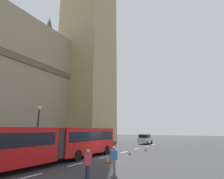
# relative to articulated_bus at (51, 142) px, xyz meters

# --- Properties ---
(ground_plane) EXTENTS (160.00, 160.00, 0.00)m
(ground_plane) POSITION_rel_articulated_bus_xyz_m (4.86, -1.99, -1.75)
(ground_plane) COLOR #333335
(lane_centre_marking) EXTENTS (34.40, 0.16, 0.01)m
(lane_centre_marking) POSITION_rel_articulated_bus_xyz_m (7.91, -1.99, -1.74)
(lane_centre_marking) COLOR silver
(lane_centre_marking) RESTS_ON ground_plane
(articulated_bus) EXTENTS (17.54, 2.54, 2.90)m
(articulated_bus) POSITION_rel_articulated_bus_xyz_m (0.00, 0.00, 0.00)
(articulated_bus) COLOR red
(articulated_bus) RESTS_ON ground_plane
(sedan_lead) EXTENTS (4.40, 1.86, 1.85)m
(sedan_lead) POSITION_rel_articulated_bus_xyz_m (24.29, -0.19, -0.83)
(sedan_lead) COLOR #B7B7BC
(sedan_lead) RESTS_ON ground_plane
(traffic_cone_west) EXTENTS (0.36, 0.36, 0.58)m
(traffic_cone_west) POSITION_rel_articulated_bus_xyz_m (2.89, -3.81, -1.46)
(traffic_cone_west) COLOR black
(traffic_cone_west) RESTS_ON ground_plane
(traffic_cone_middle) EXTENTS (0.36, 0.36, 0.58)m
(traffic_cone_middle) POSITION_rel_articulated_bus_xyz_m (8.52, -3.49, -1.46)
(traffic_cone_middle) COLOR black
(traffic_cone_middle) RESTS_ON ground_plane
(traffic_cone_east) EXTENTS (0.36, 0.36, 0.58)m
(traffic_cone_east) POSITION_rel_articulated_bus_xyz_m (12.87, -3.96, -1.46)
(traffic_cone_east) COLOR black
(traffic_cone_east) RESTS_ON ground_plane
(street_lamp) EXTENTS (0.44, 0.44, 5.27)m
(street_lamp) POSITION_rel_articulated_bus_xyz_m (2.27, 4.51, 1.31)
(street_lamp) COLOR black
(street_lamp) RESTS_ON ground_plane
(pedestrian_near_cones) EXTENTS (0.46, 0.44, 1.69)m
(pedestrian_near_cones) POSITION_rel_articulated_bus_xyz_m (-2.79, -5.77, -0.83)
(pedestrian_near_cones) COLOR #262D4C
(pedestrian_near_cones) RESTS_ON ground_plane
(pedestrian_by_kerb) EXTENTS (0.37, 0.46, 1.69)m
(pedestrian_by_kerb) POSITION_rel_articulated_bus_xyz_m (-0.53, -6.22, -0.83)
(pedestrian_by_kerb) COLOR #726651
(pedestrian_by_kerb) RESTS_ON ground_plane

